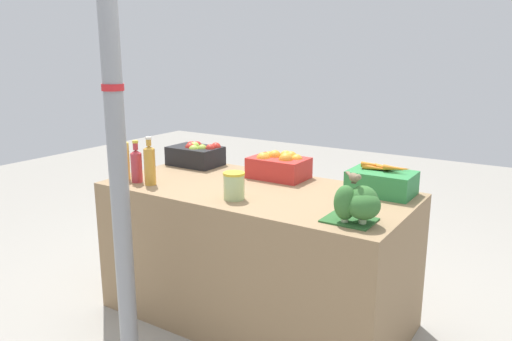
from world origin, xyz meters
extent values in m
plane|color=gray|center=(0.00, 0.00, 0.00)|extent=(10.00, 10.00, 0.00)
cube|color=#937551|center=(0.00, 0.00, 0.39)|extent=(1.68, 0.81, 0.77)
cylinder|color=gray|center=(-0.30, -0.69, 1.25)|extent=(0.09, 0.09, 2.50)
cylinder|color=red|center=(-0.30, -0.69, 1.35)|extent=(0.10, 0.10, 0.03)
cube|color=black|center=(-0.64, 0.26, 0.83)|extent=(0.33, 0.23, 0.12)
sphere|color=#9EBC42|center=(-0.61, 0.21, 0.88)|extent=(0.07, 0.07, 0.07)
sphere|color=#9EBC42|center=(-0.69, 0.33, 0.88)|extent=(0.06, 0.06, 0.06)
sphere|color=red|center=(-0.66, 0.24, 0.89)|extent=(0.07, 0.07, 0.07)
sphere|color=#9EBC42|center=(-0.65, 0.27, 0.89)|extent=(0.07, 0.07, 0.07)
sphere|color=red|center=(-0.72, 0.32, 0.88)|extent=(0.07, 0.07, 0.07)
sphere|color=red|center=(-0.65, 0.29, 0.89)|extent=(0.07, 0.07, 0.07)
sphere|color=red|center=(-0.52, 0.27, 0.89)|extent=(0.06, 0.06, 0.06)
sphere|color=red|center=(-0.52, 0.33, 0.89)|extent=(0.07, 0.07, 0.07)
sphere|color=#9EBC42|center=(-0.57, 0.25, 0.89)|extent=(0.06, 0.06, 0.06)
cube|color=red|center=(-0.01, 0.26, 0.83)|extent=(0.33, 0.23, 0.12)
sphere|color=orange|center=(0.00, 0.33, 0.89)|extent=(0.07, 0.07, 0.07)
sphere|color=orange|center=(-0.09, 0.21, 0.88)|extent=(0.09, 0.09, 0.09)
sphere|color=orange|center=(-0.09, 0.28, 0.88)|extent=(0.07, 0.07, 0.07)
sphere|color=orange|center=(0.04, 0.32, 0.89)|extent=(0.07, 0.07, 0.07)
sphere|color=orange|center=(-0.05, 0.28, 0.89)|extent=(0.08, 0.08, 0.08)
sphere|color=orange|center=(0.05, 0.24, 0.89)|extent=(0.08, 0.08, 0.08)
sphere|color=orange|center=(0.09, 0.30, 0.88)|extent=(0.07, 0.07, 0.07)
cube|color=#2D8442|center=(0.61, 0.26, 0.83)|extent=(0.33, 0.23, 0.12)
cone|color=orange|center=(0.61, 0.30, 0.91)|extent=(0.17, 0.06, 0.03)
cone|color=orange|center=(0.58, 0.26, 0.91)|extent=(0.14, 0.03, 0.03)
cone|color=orange|center=(0.68, 0.33, 0.91)|extent=(0.13, 0.06, 0.02)
cone|color=orange|center=(0.57, 0.28, 0.92)|extent=(0.15, 0.06, 0.03)
cone|color=orange|center=(0.64, 0.28, 0.91)|extent=(0.13, 0.04, 0.03)
cone|color=orange|center=(0.64, 0.29, 0.91)|extent=(0.17, 0.05, 0.03)
cone|color=orange|center=(0.69, 0.26, 0.92)|extent=(0.13, 0.04, 0.03)
cube|color=#2D602D|center=(0.64, -0.23, 0.78)|extent=(0.22, 0.18, 0.01)
ellipsoid|color=#387033|center=(0.64, -0.27, 0.87)|extent=(0.10, 0.10, 0.15)
cylinder|color=#B2C693|center=(0.64, -0.27, 0.79)|extent=(0.03, 0.03, 0.02)
ellipsoid|color=#387033|center=(0.71, -0.25, 0.86)|extent=(0.15, 0.15, 0.12)
cylinder|color=#B2C693|center=(0.71, -0.25, 0.79)|extent=(0.03, 0.03, 0.02)
ellipsoid|color=#387033|center=(0.70, -0.24, 0.87)|extent=(0.13, 0.13, 0.14)
cylinder|color=#B2C693|center=(0.70, -0.24, 0.79)|extent=(0.03, 0.03, 0.02)
cylinder|color=gold|center=(-0.76, -0.26, 0.88)|extent=(0.08, 0.08, 0.22)
cone|color=gold|center=(-0.76, -0.26, 1.00)|extent=(0.08, 0.08, 0.02)
cylinder|color=gold|center=(-0.76, -0.26, 1.03)|extent=(0.03, 0.03, 0.04)
cylinder|color=silver|center=(-0.76, -0.26, 1.05)|extent=(0.04, 0.04, 0.01)
cylinder|color=#B2333D|center=(-0.65, -0.26, 0.86)|extent=(0.06, 0.06, 0.17)
cone|color=#B2333D|center=(-0.65, -0.26, 0.95)|extent=(0.06, 0.06, 0.02)
cylinder|color=#B2333D|center=(-0.65, -0.26, 0.98)|extent=(0.03, 0.03, 0.04)
cylinder|color=gold|center=(-0.65, -0.26, 1.01)|extent=(0.03, 0.03, 0.01)
cylinder|color=gold|center=(-0.54, -0.26, 0.87)|extent=(0.06, 0.06, 0.21)
cone|color=gold|center=(-0.54, -0.26, 0.99)|extent=(0.06, 0.06, 0.02)
cylinder|color=gold|center=(-0.54, -0.26, 1.01)|extent=(0.03, 0.03, 0.04)
cylinder|color=silver|center=(-0.54, -0.26, 1.04)|extent=(0.03, 0.03, 0.01)
cylinder|color=#B2C684|center=(0.02, -0.23, 0.84)|extent=(0.11, 0.11, 0.13)
cylinder|color=gold|center=(0.02, -0.23, 0.91)|extent=(0.11, 0.11, 0.01)
cube|color=#4C3D2D|center=(0.65, -0.22, 0.95)|extent=(0.02, 0.02, 0.01)
ellipsoid|color=#7A664C|center=(0.65, -0.22, 0.97)|extent=(0.08, 0.08, 0.04)
sphere|color=#897556|center=(0.68, -0.25, 0.98)|extent=(0.03, 0.03, 0.03)
cone|color=#4C3D28|center=(0.69, -0.26, 0.98)|extent=(0.02, 0.02, 0.01)
cube|color=#7A664C|center=(0.61, -0.19, 0.97)|extent=(0.04, 0.04, 0.01)
camera|label=1|loc=(1.43, -2.22, 1.51)|focal=35.00mm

